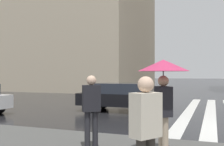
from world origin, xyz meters
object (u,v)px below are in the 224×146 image
Objects in this scene: pedestrian_approaching_kerb at (146,128)px; pedestrian_by_billboard at (91,106)px; car_black at (121,96)px; pedestrian_with_floral_umbrella at (163,79)px.

pedestrian_approaching_kerb is 1.00× the size of pedestrian_by_billboard.
car_black is at bearing 20.70° from pedestrian_approaching_kerb.
pedestrian_by_billboard is at bearing 86.53° from pedestrian_with_floral_umbrella.
car_black is at bearing 24.92° from pedestrian_with_floral_umbrella.
pedestrian_approaching_kerb is at bearing -139.27° from pedestrian_by_billboard.
car_black is 8.05m from pedestrian_with_floral_umbrella.
pedestrian_with_floral_umbrella is at bearing -93.47° from pedestrian_by_billboard.
pedestrian_with_floral_umbrella reaches higher than car_black.
pedestrian_by_billboard is (-7.14, -1.71, 0.38)m from car_black.
car_black is 7.36m from pedestrian_by_billboard.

